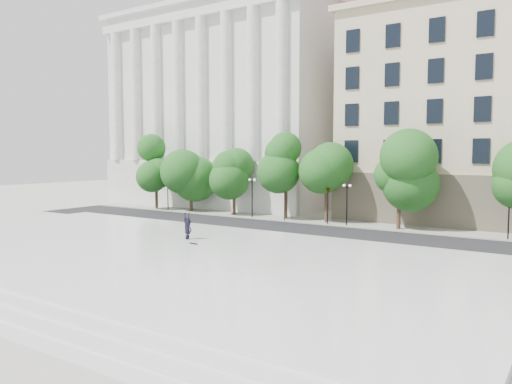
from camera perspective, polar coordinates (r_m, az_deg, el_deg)
ground at (r=32.37m, az=-14.70°, el=-8.04°), size 160.00×160.00×0.00m
plaza at (r=34.34m, az=-10.95°, el=-6.87°), size 44.00×22.00×0.45m
street at (r=46.12m, az=2.25°, el=-4.15°), size 60.00×8.00×0.02m
far_sidewalk at (r=51.28m, az=5.74°, el=-3.23°), size 60.00×4.00×0.12m
building_west at (r=72.34m, az=-0.81°, el=9.22°), size 31.50×27.65×25.60m
traffic_light_west at (r=50.18m, az=3.31°, el=0.79°), size 0.67×1.78×4.20m
traffic_light_east at (r=47.96m, az=8.24°, el=0.65°), size 0.53×1.91×4.26m
person_lying at (r=37.99m, az=-7.81°, el=-4.97°), size 0.81×2.03×0.54m
skateboard at (r=36.02m, az=-7.15°, el=-5.87°), size 0.71×0.28×0.07m
street_trees at (r=51.20m, az=3.76°, el=2.57°), size 44.03×5.19×7.88m
lamp_posts at (r=49.74m, az=5.02°, el=-0.13°), size 37.45×0.28×4.39m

